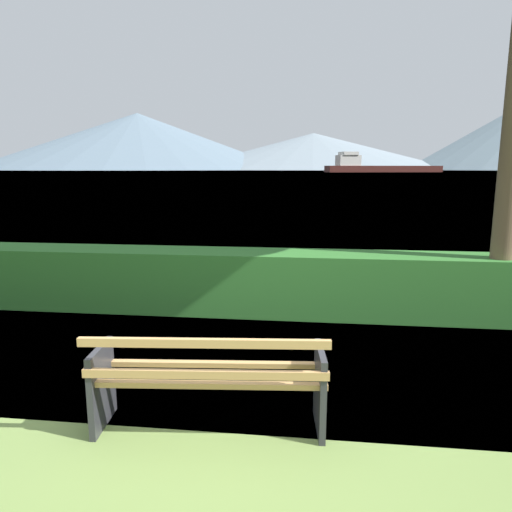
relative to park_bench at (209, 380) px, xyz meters
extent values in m
plane|color=olive|center=(-0.01, 0.06, -0.43)|extent=(1400.00, 1400.00, 0.00)
plane|color=#6B8EA3|center=(-0.01, 309.96, -0.43)|extent=(620.00, 620.00, 0.00)
cube|color=tan|center=(0.01, -0.13, 0.02)|extent=(1.85, 0.23, 0.04)
cube|color=tan|center=(-0.01, 0.06, 0.02)|extent=(1.85, 0.23, 0.04)
cube|color=tan|center=(-0.02, 0.25, 0.02)|extent=(1.85, 0.23, 0.04)
cube|color=tan|center=(0.02, -0.20, 0.14)|extent=(1.85, 0.21, 0.06)
cube|color=tan|center=(0.02, -0.25, 0.40)|extent=(1.85, 0.21, 0.06)
cube|color=#2D2D33|center=(-0.89, -0.04, -0.09)|extent=(0.10, 0.51, 0.68)
cube|color=#2D2D33|center=(0.88, 0.12, -0.09)|extent=(0.10, 0.51, 0.68)
cube|color=#2D6B28|center=(-0.01, 3.18, 0.02)|extent=(9.46, 0.76, 0.90)
cube|color=#471E19|center=(36.20, 241.92, 1.17)|extent=(60.01, 26.27, 3.21)
cube|color=silver|center=(17.80, 236.02, 5.34)|extent=(12.61, 10.37, 5.13)
cube|color=silver|center=(17.80, 236.02, 8.71)|extent=(9.76, 10.16, 1.60)
cone|color=slate|center=(-209.64, 552.70, 32.90)|extent=(368.91, 368.91, 66.66)
cone|color=gray|center=(-0.01, 590.80, 21.71)|extent=(338.13, 338.13, 44.28)
camera|label=1|loc=(0.79, -3.40, 1.66)|focal=32.75mm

